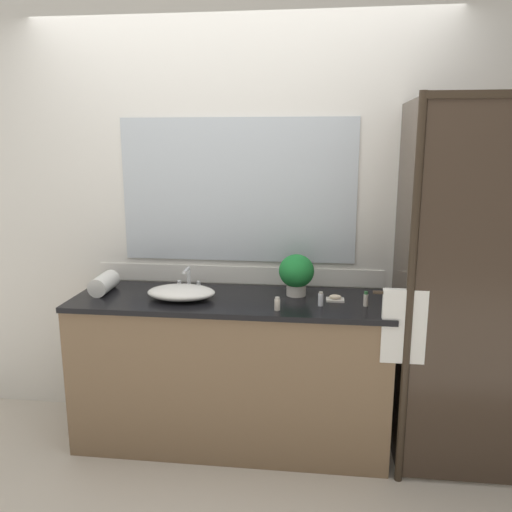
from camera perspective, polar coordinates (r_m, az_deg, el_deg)
ground_plane at (r=3.33m, az=-2.72°, el=-19.63°), size 8.00×8.00×0.00m
wall_back_with_mirror at (r=3.20m, az=-1.94°, el=4.06°), size 4.40×0.06×2.60m
vanity_cabinet at (r=3.13m, az=-2.77°, el=-12.51°), size 1.80×0.58×0.90m
shower_enclosure at (r=2.82m, az=22.86°, el=-4.01°), size 1.20×0.59×2.00m
sink_basin at (r=2.96m, az=-8.27°, el=-4.01°), size 0.39×0.27×0.08m
faucet at (r=3.11m, az=-7.47°, el=-2.97°), size 0.17×0.13×0.15m
potted_plant at (r=2.98m, az=4.49°, el=-1.86°), size 0.20×0.20×0.24m
soap_dish at (r=2.93m, az=8.75°, el=-4.65°), size 0.10×0.07×0.04m
amenity_bottle_lotion at (r=2.86m, az=12.05°, el=-4.70°), size 0.03×0.03×0.08m
amenity_bottle_shampoo at (r=2.74m, az=2.36°, el=-5.33°), size 0.03×0.03×0.07m
amenity_bottle_conditioner at (r=2.83m, az=7.17°, el=-4.75°), size 0.03×0.03×0.08m
rolled_towel_near_edge at (r=3.18m, az=-16.45°, el=-2.92°), size 0.12×0.25×0.11m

